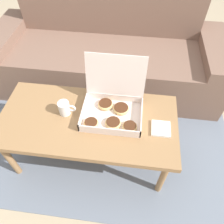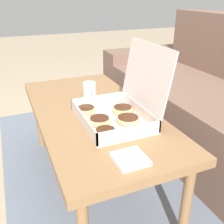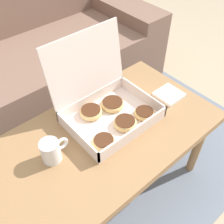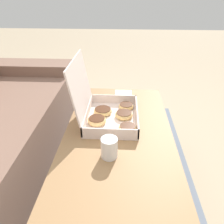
{
  "view_description": "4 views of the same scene",
  "coord_description": "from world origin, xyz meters",
  "views": [
    {
      "loc": [
        0.28,
        -0.98,
        1.62
      ],
      "look_at": [
        0.16,
        -0.08,
        0.52
      ],
      "focal_mm": 35.0,
      "sensor_mm": 36.0,
      "label": 1
    },
    {
      "loc": [
        1.2,
        -0.52,
        1.05
      ],
      "look_at": [
        0.16,
        -0.08,
        0.52
      ],
      "focal_mm": 42.0,
      "sensor_mm": 36.0,
      "label": 2
    },
    {
      "loc": [
        -0.38,
        -0.7,
        1.35
      ],
      "look_at": [
        0.16,
        -0.08,
        0.52
      ],
      "focal_mm": 42.0,
      "sensor_mm": 36.0,
      "label": 3
    },
    {
      "loc": [
        -0.92,
        -0.14,
        1.16
      ],
      "look_at": [
        0.16,
        -0.08,
        0.52
      ],
      "focal_mm": 35.0,
      "sensor_mm": 36.0,
      "label": 4
    }
  ],
  "objects": [
    {
      "name": "ground_plane",
      "position": [
        0.0,
        0.0,
        0.0
      ],
      "size": [
        12.0,
        12.0,
        0.0
      ],
      "primitive_type": "plane",
      "color": "tan"
    },
    {
      "name": "area_rug",
      "position": [
        0.0,
        0.3,
        0.01
      ],
      "size": [
        2.3,
        1.86,
        0.01
      ],
      "primitive_type": "cube",
      "color": "slate",
      "rests_on": "ground_plane"
    },
    {
      "name": "couch",
      "position": [
        0.0,
        0.8,
        0.31
      ],
      "size": [
        2.18,
        0.8,
        0.9
      ],
      "color": "#7A5B4C",
      "rests_on": "ground_plane"
    },
    {
      "name": "coffee_table",
      "position": [
        0.0,
        -0.12,
        0.43
      ],
      "size": [
        1.19,
        0.57,
        0.47
      ],
      "color": "#997047",
      "rests_on": "ground_plane"
    },
    {
      "name": "pastry_box",
      "position": [
        0.16,
        -0.05,
        0.53
      ],
      "size": [
        0.39,
        0.35,
        0.36
      ],
      "color": "silver",
      "rests_on": "coffee_table"
    },
    {
      "name": "coffee_mug",
      "position": [
        -0.15,
        -0.09,
        0.52
      ],
      "size": [
        0.12,
        0.08,
        0.1
      ],
      "color": "white",
      "rests_on": "coffee_table"
    },
    {
      "name": "napkin_stack",
      "position": [
        0.48,
        -0.14,
        0.48
      ],
      "size": [
        0.12,
        0.12,
        0.02
      ],
      "color": "white",
      "rests_on": "coffee_table"
    }
  ]
}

